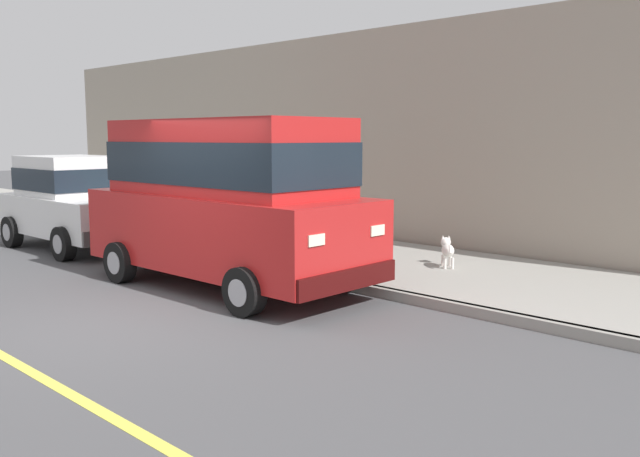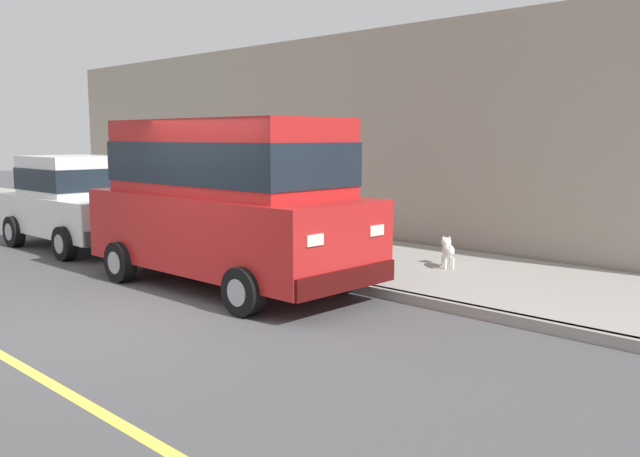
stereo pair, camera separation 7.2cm
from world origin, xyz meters
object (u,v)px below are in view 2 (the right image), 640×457
car_red_van (227,195)px  dog_white (448,249)px  car_white_hatchback (76,200)px  fire_hydrant (280,241)px

car_red_van → dog_white: size_ratio=8.18×
car_red_van → dog_white: 3.74m
car_white_hatchback → dog_white: size_ratio=6.33×
car_white_hatchback → dog_white: bearing=-66.9°
car_white_hatchback → dog_white: (2.99, -7.02, -0.55)m
fire_hydrant → car_white_hatchback: bearing=107.6°
car_red_van → dog_white: car_red_van is taller
dog_white → fire_hydrant: (-1.53, 2.43, 0.05)m
car_white_hatchback → fire_hydrant: size_ratio=5.26×
dog_white → fire_hydrant: fire_hydrant is taller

